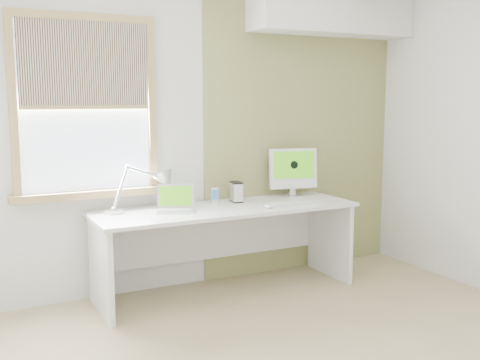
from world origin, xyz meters
TOP-DOWN VIEW (x-y plane):
  - room at (0.00, 0.00)m, footprint 4.04×3.54m
  - accent_wall at (1.00, 1.74)m, footprint 2.00×0.02m
  - soffit at (1.20, 1.57)m, footprint 1.60×0.40m
  - window at (-1.00, 1.71)m, footprint 1.20×0.14m
  - desk at (0.04, 1.44)m, footprint 2.20×0.70m
  - desk_lamp at (-0.49, 1.59)m, footprint 0.67×0.28m
  - laptop at (-0.39, 1.42)m, footprint 0.36×0.33m
  - phone_dock at (0.01, 1.55)m, footprint 0.09×0.09m
  - external_drive at (0.22, 1.55)m, footprint 0.11×0.15m
  - imac at (0.81, 1.58)m, footprint 0.45×0.19m
  - keyboard at (0.60, 1.23)m, footprint 0.43×0.13m
  - mouse at (0.33, 1.18)m, footprint 0.09×0.13m

SIDE VIEW (x-z plane):
  - desk at x=0.04m, z-range 0.17..0.90m
  - keyboard at x=0.60m, z-range 0.73..0.75m
  - mouse at x=0.33m, z-range 0.73..0.76m
  - phone_dock at x=0.01m, z-range 0.70..0.84m
  - laptop at x=-0.39m, z-range 0.68..0.88m
  - external_drive at x=0.22m, z-range 0.73..0.91m
  - desk_lamp at x=-0.49m, z-range 0.74..1.11m
  - imac at x=0.81m, z-range 0.76..1.19m
  - room at x=0.00m, z-range -0.02..2.62m
  - accent_wall at x=1.00m, z-range 0.00..2.60m
  - window at x=-1.00m, z-range 0.83..2.25m
  - soffit at x=1.20m, z-range 2.19..2.61m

